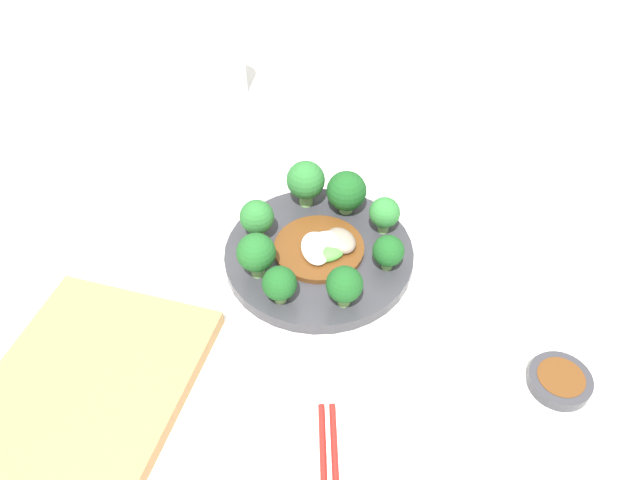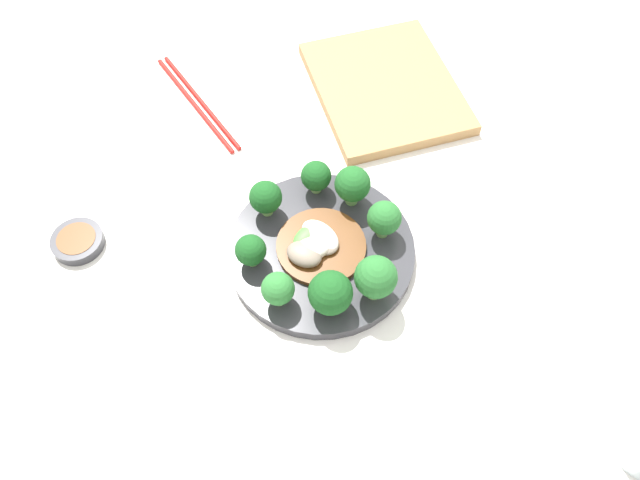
% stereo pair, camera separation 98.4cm
% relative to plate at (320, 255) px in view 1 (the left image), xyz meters
% --- Properties ---
extents(table, '(0.91, 0.82, 0.76)m').
position_rel_plate_xyz_m(table, '(-0.03, 0.00, -0.39)').
color(table, silver).
rests_on(table, ground_plane).
extents(plate, '(0.25, 0.25, 0.02)m').
position_rel_plate_xyz_m(plate, '(0.00, 0.00, 0.00)').
color(plate, '#333338').
rests_on(plate, table).
extents(broccoli_east, '(0.06, 0.06, 0.06)m').
position_rel_plate_xyz_m(broccoli_east, '(0.09, 0.00, 0.04)').
color(broccoli_east, '#89B76B').
rests_on(broccoli_east, plate).
extents(broccoli_northeast, '(0.05, 0.05, 0.07)m').
position_rel_plate_xyz_m(broccoli_northeast, '(0.08, 0.06, 0.05)').
color(broccoli_northeast, '#7AAD5B').
rests_on(broccoli_northeast, plate).
extents(broccoli_northwest, '(0.05, 0.05, 0.06)m').
position_rel_plate_xyz_m(broccoli_northwest, '(-0.07, 0.05, 0.05)').
color(broccoli_northwest, '#70A356').
rests_on(broccoli_northwest, plate).
extents(broccoli_south, '(0.04, 0.04, 0.05)m').
position_rel_plate_xyz_m(broccoli_south, '(0.01, -0.09, 0.04)').
color(broccoli_south, '#70A356').
rests_on(broccoli_south, plate).
extents(broccoli_southeast, '(0.04, 0.04, 0.05)m').
position_rel_plate_xyz_m(broccoli_southeast, '(0.07, -0.06, 0.04)').
color(broccoli_southeast, '#70A356').
rests_on(broccoli_southeast, plate).
extents(broccoli_west, '(0.04, 0.04, 0.05)m').
position_rel_plate_xyz_m(broccoli_west, '(-0.10, 0.01, 0.04)').
color(broccoli_west, '#89B76B').
rests_on(broccoli_west, plate).
extents(broccoli_southwest, '(0.05, 0.05, 0.06)m').
position_rel_plate_xyz_m(broccoli_southwest, '(-0.07, -0.07, 0.04)').
color(broccoli_southwest, '#7AAD5B').
rests_on(broccoli_southwest, plate).
extents(broccoli_north, '(0.05, 0.05, 0.06)m').
position_rel_plate_xyz_m(broccoli_north, '(-0.01, 0.09, 0.04)').
color(broccoli_north, '#70A356').
rests_on(broccoli_north, plate).
extents(stirfry_center, '(0.12, 0.12, 0.03)m').
position_rel_plate_xyz_m(stirfry_center, '(0.00, -0.01, 0.02)').
color(stirfry_center, '#5B3314').
rests_on(stirfry_center, plate).
extents(drinking_glass, '(0.08, 0.08, 0.13)m').
position_rel_plate_xyz_m(drinking_glass, '(0.30, 0.33, 0.06)').
color(drinking_glass, silver).
rests_on(drinking_glass, table).
extents(sauce_dish, '(0.07, 0.07, 0.02)m').
position_rel_plate_xyz_m(sauce_dish, '(-0.06, -0.33, -0.00)').
color(sauce_dish, '#333338').
rests_on(sauce_dish, table).
extents(cutting_board, '(0.30, 0.26, 0.02)m').
position_rel_plate_xyz_m(cutting_board, '(-0.29, 0.14, 0.00)').
color(cutting_board, '#AD7F4C').
rests_on(cutting_board, table).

